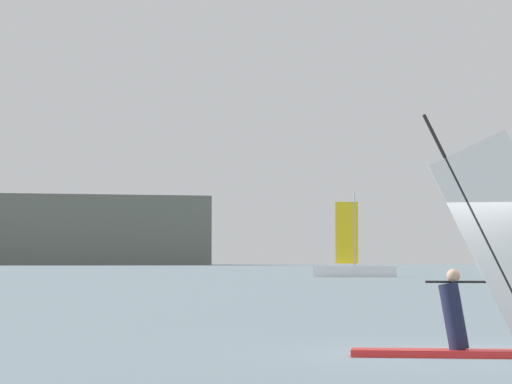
{
  "coord_description": "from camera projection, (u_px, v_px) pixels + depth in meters",
  "views": [
    {
      "loc": [
        -9.86,
        -17.32,
        1.52
      ],
      "look_at": [
        -2.71,
        3.17,
        2.82
      ],
      "focal_mm": 82.97,
      "sensor_mm": 36.0,
      "label": 1
    }
  ],
  "objects": [
    {
      "name": "windsurfer",
      "position": [
        475.0,
        296.0,
        19.04
      ],
      "size": [
        3.78,
        2.11,
        4.13
      ],
      "rotation": [
        0.0,
        0.0,
        2.68
      ],
      "color": "red",
      "rests_on": "ground_plane"
    },
    {
      "name": "small_sailboat",
      "position": [
        354.0,
        269.0,
        124.79
      ],
      "size": [
        8.89,
        5.53,
        8.98
      ],
      "rotation": [
        0.0,
        0.0,
        5.87
      ],
      "color": "white",
      "rests_on": "ground_plane"
    },
    {
      "name": "ground_plane",
      "position": [
        474.0,
        355.0,
        19.47
      ],
      "size": [
        4000.0,
        4000.0,
        0.0
      ],
      "primitive_type": "plane",
      "color": "gray"
    }
  ]
}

